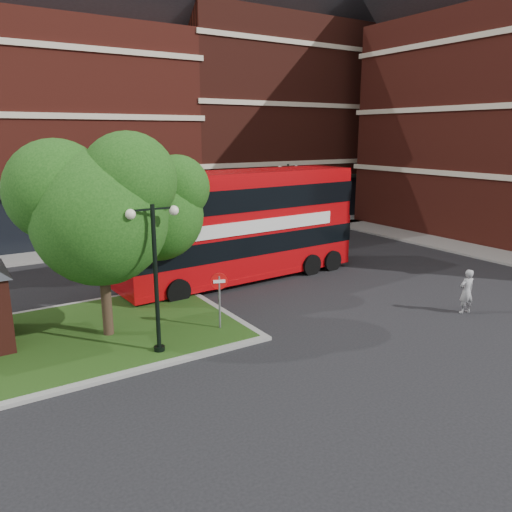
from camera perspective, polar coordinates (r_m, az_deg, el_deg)
ground at (r=19.42m, az=4.67°, el=-7.69°), size 120.00×120.00×0.00m
pavement_far at (r=33.50m, az=-12.52°, el=1.37°), size 44.00×3.00×0.12m
pavement_side at (r=32.73m, az=26.18°, el=-0.03°), size 3.00×28.00×0.12m
terrace_far_right at (r=45.77m, az=0.72°, el=14.98°), size 18.00×12.00×16.00m
traffic_island at (r=18.98m, az=-21.27°, el=-8.95°), size 12.60×7.60×0.15m
tree_island_west at (r=17.65m, az=-17.86°, el=5.63°), size 5.40×4.71×7.21m
tree_island_east at (r=20.98m, az=-11.51°, el=5.71°), size 4.46×3.90×6.29m
lamp_island at (r=16.13m, az=-11.40°, el=-1.85°), size 1.72×0.36×5.00m
lamp_far_left at (r=31.93m, az=-8.15°, el=6.01°), size 1.72×0.36×5.00m
lamp_far_right at (r=35.92m, az=3.63°, el=6.98°), size 1.72×0.36×5.00m
bus at (r=24.35m, az=-1.81°, el=4.32°), size 12.44×3.48×4.70m
woman at (r=21.88m, az=22.92°, el=-3.74°), size 0.73×0.55×1.83m
car_silver at (r=32.43m, az=-14.84°, el=1.99°), size 4.30×2.19×1.40m
car_white at (r=33.07m, az=-5.10°, el=2.61°), size 4.38×2.03×1.39m
no_entry_sign at (r=18.14m, az=-4.21°, el=-3.89°), size 0.59×0.27×2.24m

